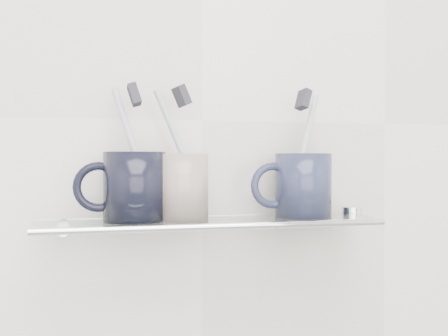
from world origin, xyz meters
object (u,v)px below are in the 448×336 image
object	(u,v)px
shelf_glass	(211,222)
mug_left	(134,187)
mug_center	(182,187)
mug_right	(303,185)

from	to	relation	value
shelf_glass	mug_left	distance (m)	0.12
mug_center	mug_right	distance (m)	0.19
shelf_glass	mug_right	world-z (taller)	mug_right
mug_left	mug_center	size ratio (longest dim) A/B	1.03
shelf_glass	mug_left	bearing A→B (deg)	177.41
shelf_glass	mug_center	distance (m)	0.07
shelf_glass	mug_right	size ratio (longest dim) A/B	5.12
mug_left	mug_right	world-z (taller)	mug_left
mug_left	mug_right	size ratio (longest dim) A/B	1.02
mug_left	mug_center	xyz separation A→B (m)	(0.07, 0.00, -0.00)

